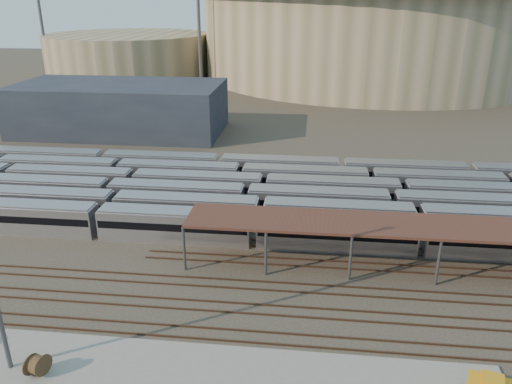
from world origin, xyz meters
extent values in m
plane|color=#383026|center=(0.00, 0.00, 0.00)|extent=(420.00, 420.00, 0.00)
cube|color=gray|center=(-5.00, -15.00, 0.10)|extent=(50.00, 9.00, 0.20)
cube|color=silver|center=(-1.46, 8.00, 1.80)|extent=(112.00, 2.90, 3.60)
cube|color=silver|center=(-1.06, 12.20, 1.80)|extent=(112.00, 2.90, 3.60)
cube|color=silver|center=(-3.50, 16.40, 1.80)|extent=(112.00, 2.90, 3.60)
cube|color=silver|center=(-1.52, 20.60, 1.80)|extent=(112.00, 2.90, 3.60)
cube|color=silver|center=(-5.41, 24.80, 1.80)|extent=(112.00, 2.90, 3.60)
cube|color=silver|center=(-9.36, 29.00, 1.80)|extent=(112.00, 2.90, 3.60)
cylinder|color=#4E4E53|center=(-8.00, 1.30, 2.50)|extent=(0.30, 0.30, 5.00)
cylinder|color=#4E4E53|center=(-8.00, 6.70, 2.50)|extent=(0.30, 0.30, 5.00)
cylinder|color=#4E4E53|center=(0.57, 1.30, 2.50)|extent=(0.30, 0.30, 5.00)
cylinder|color=#4E4E53|center=(0.57, 6.70, 2.50)|extent=(0.30, 0.30, 5.00)
cylinder|color=#4E4E53|center=(9.14, 1.30, 2.50)|extent=(0.30, 0.30, 5.00)
cylinder|color=#4E4E53|center=(9.14, 6.70, 2.50)|extent=(0.30, 0.30, 5.00)
cylinder|color=#4E4E53|center=(17.71, 1.30, 2.50)|extent=(0.30, 0.30, 5.00)
cylinder|color=#4E4E53|center=(17.71, 6.70, 2.50)|extent=(0.30, 0.30, 5.00)
cylinder|color=#4E4E53|center=(26.29, 6.70, 2.50)|extent=(0.30, 0.30, 5.00)
cube|color=#3B1F18|center=(22.00, 4.00, 5.15)|extent=(60.00, 6.00, 0.30)
cube|color=#4C3323|center=(0.00, -1.75, 0.09)|extent=(170.00, 0.12, 0.18)
cube|color=#4C3323|center=(0.00, -0.25, 0.09)|extent=(170.00, 0.12, 0.18)
cube|color=#4C3323|center=(0.00, -5.75, 0.09)|extent=(170.00, 0.12, 0.18)
cube|color=#4C3323|center=(0.00, -4.25, 0.09)|extent=(170.00, 0.12, 0.18)
cube|color=#4C3323|center=(0.00, -9.75, 0.09)|extent=(170.00, 0.12, 0.18)
cube|color=#4C3323|center=(0.00, -8.25, 0.09)|extent=(170.00, 0.12, 0.18)
cylinder|color=#9C886A|center=(25.00, 140.00, 14.00)|extent=(116.00, 116.00, 28.00)
cylinder|color=#9C886A|center=(-60.00, 130.00, 7.00)|extent=(56.00, 56.00, 14.00)
cube|color=#1E232D|center=(-35.00, 55.00, 5.00)|extent=(42.00, 20.00, 10.00)
cylinder|color=#4E4E53|center=(-30.00, 110.00, 18.00)|extent=(1.00, 1.00, 36.00)
cylinder|color=#4E4E53|center=(-85.00, 120.00, 18.00)|extent=(1.00, 1.00, 36.00)
cylinder|color=#4E4E53|center=(-10.00, 160.00, 18.00)|extent=(1.00, 1.00, 36.00)
cylinder|color=brown|center=(-15.28, -15.42, 1.06)|extent=(1.45, 1.93, 1.72)
camera|label=1|loc=(4.67, -43.57, 27.41)|focal=35.00mm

